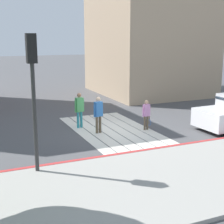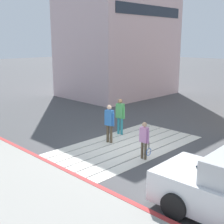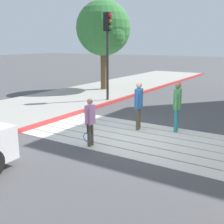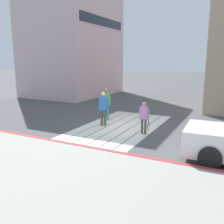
% 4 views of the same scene
% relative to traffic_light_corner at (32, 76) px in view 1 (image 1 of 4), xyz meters
% --- Properties ---
extents(ground_plane, '(120.00, 120.00, 0.00)m').
position_rel_traffic_light_corner_xyz_m(ground_plane, '(3.58, -4.15, -3.04)').
color(ground_plane, '#4C4C4F').
extents(crosswalk_stripes, '(6.40, 3.25, 0.01)m').
position_rel_traffic_light_corner_xyz_m(crosswalk_stripes, '(3.58, -4.15, -3.03)').
color(crosswalk_stripes, silver).
rests_on(crosswalk_stripes, ground).
extents(sidewalk_west, '(4.80, 40.00, 0.12)m').
position_rel_traffic_light_corner_xyz_m(sidewalk_west, '(-2.02, -4.15, -2.98)').
color(sidewalk_west, '#9E9B93').
rests_on(sidewalk_west, ground).
extents(curb_painted, '(0.16, 40.00, 0.13)m').
position_rel_traffic_light_corner_xyz_m(curb_painted, '(0.33, -4.15, -2.97)').
color(curb_painted, '#BC3333').
rests_on(curb_painted, ground).
extents(building_far_south, '(8.00, 7.03, 7.83)m').
position_rel_traffic_light_corner_xyz_m(building_far_south, '(12.08, -10.72, 0.88)').
color(building_far_south, tan).
rests_on(building_far_south, ground).
extents(traffic_light_corner, '(0.39, 0.28, 4.24)m').
position_rel_traffic_light_corner_xyz_m(traffic_light_corner, '(0.00, 0.00, 0.00)').
color(traffic_light_corner, '#2D2D2D').
rests_on(traffic_light_corner, ground).
extents(pedestrian_adult_lead, '(0.27, 0.48, 1.64)m').
position_rel_traffic_light_corner_xyz_m(pedestrian_adult_lead, '(4.58, -2.91, -2.08)').
color(pedestrian_adult_lead, teal).
rests_on(pedestrian_adult_lead, ground).
extents(pedestrian_adult_trailing, '(0.27, 0.47, 1.61)m').
position_rel_traffic_light_corner_xyz_m(pedestrian_adult_trailing, '(3.43, -3.38, -2.10)').
color(pedestrian_adult_trailing, brown).
rests_on(pedestrian_adult_trailing, ground).
extents(pedestrian_child_with_racket, '(0.28, 0.42, 1.37)m').
position_rel_traffic_light_corner_xyz_m(pedestrian_child_with_racket, '(3.03, -5.54, -2.26)').
color(pedestrian_child_with_racket, brown).
rests_on(pedestrian_child_with_racket, ground).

